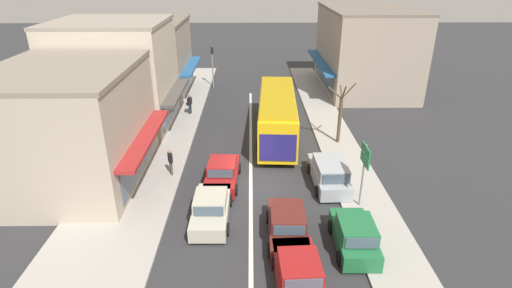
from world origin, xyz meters
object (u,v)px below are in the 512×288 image
(street_tree_right, at_px, (340,116))
(pedestrian_browsing_midblock, at_px, (170,161))
(sedan_behind_bus_mid, at_px, (299,276))
(directional_road_sign, at_px, (365,161))
(sedan_behind_bus_near, at_px, (288,226))
(sedan_adjacent_lane_trail, at_px, (223,173))
(parked_wagon_kerb_second, at_px, (329,173))
(sedan_queue_gap_filler, at_px, (211,209))
(city_bus, at_px, (277,113))
(parked_hatchback_kerb_front, at_px, (354,235))
(traffic_light_downstreet, at_px, (212,60))
(pedestrian_with_handbag_near, at_px, (190,103))

(street_tree_right, height_order, pedestrian_browsing_midblock, street_tree_right)
(sedan_behind_bus_mid, relative_size, directional_road_sign, 1.19)
(sedan_behind_bus_near, relative_size, street_tree_right, 0.94)
(pedestrian_browsing_midblock, bearing_deg, sedan_behind_bus_near, -43.06)
(sedan_adjacent_lane_trail, relative_size, parked_wagon_kerb_second, 0.94)
(parked_wagon_kerb_second, bearing_deg, street_tree_right, 73.59)
(sedan_behind_bus_near, bearing_deg, street_tree_right, 67.15)
(sedan_behind_bus_near, xyz_separation_m, parked_wagon_kerb_second, (2.82, 4.95, 0.08))
(sedan_queue_gap_filler, relative_size, sedan_behind_bus_mid, 0.99)
(city_bus, relative_size, sedan_queue_gap_filler, 2.60)
(sedan_behind_bus_near, xyz_separation_m, parked_hatchback_kerb_front, (2.92, -0.78, 0.05))
(traffic_light_downstreet, bearing_deg, sedan_behind_bus_near, -77.53)
(pedestrian_browsing_midblock, bearing_deg, sedan_behind_bus_mid, -54.34)
(parked_hatchback_kerb_front, bearing_deg, city_bus, 101.74)
(traffic_light_downstreet, bearing_deg, pedestrian_browsing_midblock, -92.77)
(sedan_behind_bus_mid, bearing_deg, parked_wagon_kerb_second, 72.00)
(traffic_light_downstreet, bearing_deg, city_bus, -65.99)
(parked_wagon_kerb_second, bearing_deg, sedan_behind_bus_mid, -108.00)
(sedan_adjacent_lane_trail, height_order, directional_road_sign, directional_road_sign)
(sedan_queue_gap_filler, height_order, sedan_behind_bus_near, same)
(parked_hatchback_kerb_front, bearing_deg, street_tree_right, 82.04)
(parked_hatchback_kerb_front, relative_size, directional_road_sign, 1.04)
(sedan_adjacent_lane_trail, xyz_separation_m, pedestrian_browsing_midblock, (-3.14, 0.88, 0.40))
(street_tree_right, bearing_deg, sedan_behind_bus_mid, -107.34)
(sedan_adjacent_lane_trail, height_order, sedan_behind_bus_near, same)
(sedan_queue_gap_filler, bearing_deg, sedan_behind_bus_near, -22.51)
(sedan_adjacent_lane_trail, distance_m, pedestrian_with_handbag_near, 12.10)
(pedestrian_with_handbag_near, bearing_deg, parked_wagon_kerb_second, -50.75)
(traffic_light_downstreet, bearing_deg, sedan_behind_bus_mid, -78.58)
(sedan_behind_bus_mid, distance_m, traffic_light_downstreet, 29.01)
(sedan_queue_gap_filler, distance_m, parked_hatchback_kerb_front, 6.99)
(sedan_adjacent_lane_trail, distance_m, parked_wagon_kerb_second, 6.16)
(city_bus, xyz_separation_m, parked_wagon_kerb_second, (2.58, -7.17, -1.14))
(traffic_light_downstreet, xyz_separation_m, pedestrian_browsing_midblock, (-0.92, -19.08, -1.79))
(directional_road_sign, relative_size, street_tree_right, 0.80)
(street_tree_right, distance_m, pedestrian_browsing_midblock, 12.03)
(directional_road_sign, distance_m, street_tree_right, 8.19)
(parked_wagon_kerb_second, xyz_separation_m, traffic_light_downstreet, (-8.38, 20.19, 2.11))
(sedan_adjacent_lane_trail, xyz_separation_m, sedan_behind_bus_mid, (3.51, -8.39, 0.00))
(pedestrian_with_handbag_near, bearing_deg, city_bus, -33.27)
(parked_wagon_kerb_second, relative_size, pedestrian_with_handbag_near, 2.79)
(sedan_queue_gap_filler, height_order, sedan_adjacent_lane_trail, same)
(traffic_light_downstreet, bearing_deg, parked_hatchback_kerb_front, -71.88)
(sedan_behind_bus_near, height_order, pedestrian_browsing_midblock, pedestrian_browsing_midblock)
(city_bus, relative_size, street_tree_right, 2.43)
(city_bus, relative_size, pedestrian_browsing_midblock, 6.73)
(directional_road_sign, bearing_deg, pedestrian_browsing_midblock, 161.84)
(city_bus, height_order, pedestrian_with_handbag_near, city_bus)
(sedan_queue_gap_filler, relative_size, traffic_light_downstreet, 1.00)
(city_bus, bearing_deg, traffic_light_downstreet, 114.01)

